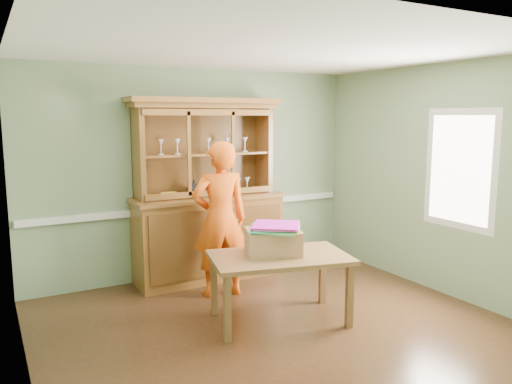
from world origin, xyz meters
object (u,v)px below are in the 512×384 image
person (220,219)px  cardboard_box (273,242)px  dining_table (280,263)px  china_hutch (208,217)px

person → cardboard_box: bearing=110.5°
dining_table → person: 1.05m
china_hutch → person: size_ratio=1.28×
dining_table → cardboard_box: bearing=121.0°
china_hutch → person: (-0.12, -0.65, 0.10)m
china_hutch → person: 0.67m
china_hutch → cardboard_box: bearing=-87.9°
china_hutch → person: bearing=-100.8°
dining_table → cardboard_box: cardboard_box is taller
dining_table → person: size_ratio=0.85×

